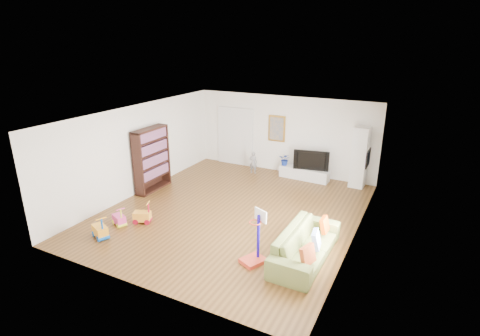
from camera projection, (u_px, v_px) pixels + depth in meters
The scene contains 25 objects.
floor at pixel (233, 211), 10.36m from camera, with size 6.50×7.50×0.00m, color brown.
ceiling at pixel (233, 115), 9.47m from camera, with size 6.50×7.50×0.00m, color white.
wall_back at pixel (284, 135), 13.07m from camera, with size 6.50×0.00×2.70m, color white.
wall_front at pixel (135, 224), 6.76m from camera, with size 6.50×0.00×2.70m, color silver.
wall_left at pixel (139, 150), 11.32m from camera, with size 0.00×7.50×2.70m, color silver.
wall_right at pixel (359, 186), 8.51m from camera, with size 0.00×7.50×2.70m, color white.
navy_accent at pixel (371, 150), 9.53m from camera, with size 0.01×3.20×1.70m, color black.
olive_wainscot at pixel (365, 198), 9.97m from camera, with size 0.01×3.20×1.00m, color brown.
doorway at pixel (235, 137), 13.95m from camera, with size 1.45×0.06×2.10m, color white.
painting_back at pixel (277, 129), 13.07m from camera, with size 0.62×0.06×0.92m, color gold.
artwork_right at pixel (368, 158), 9.83m from camera, with size 0.04×0.56×0.46m, color #7F3F8C.
media_console at pixel (304, 173), 12.69m from camera, with size 1.68×0.42×0.39m, color silver.
tall_cabinet at pixel (359, 157), 11.79m from camera, with size 0.46×0.46×1.96m, color white.
bookshelf at pixel (152, 159), 11.57m from camera, with size 0.35×1.35×1.98m, color black.
sofa at pixel (306, 244), 8.04m from camera, with size 2.33×0.91×0.68m, color olive.
basketball_hoop at pixel (253, 238), 7.80m from camera, with size 0.41×0.50×1.20m, color red.
ride_on_yellow at pixel (142, 213), 9.64m from camera, with size 0.43×0.26×0.57m, color #FFA72F.
ride_on_orange at pixel (100, 227), 8.90m from camera, with size 0.44×0.27×0.59m, color orange.
ride_on_pink at pixel (119, 216), 9.51m from camera, with size 0.39×0.24×0.52m, color #E33B8B.
child at pixel (253, 163), 13.17m from camera, with size 0.29×0.19×0.79m, color gray.
tv at pixel (311, 159), 12.43m from camera, with size 1.16×0.15×0.67m, color black.
vase_plant at pixel (285, 159), 12.83m from camera, with size 0.38×0.33×0.42m, color #18329C.
pillow_left at pixel (308, 255), 7.29m from camera, with size 0.10×0.38×0.38m, color #A9441F.
pillow_center at pixel (316, 240), 7.85m from camera, with size 0.10×0.38×0.38m, color silver.
pillow_right at pixel (325, 225), 8.47m from camera, with size 0.09×0.35×0.35m, color #B93904.
Camera 1 is at (4.45, -8.27, 4.54)m, focal length 28.00 mm.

